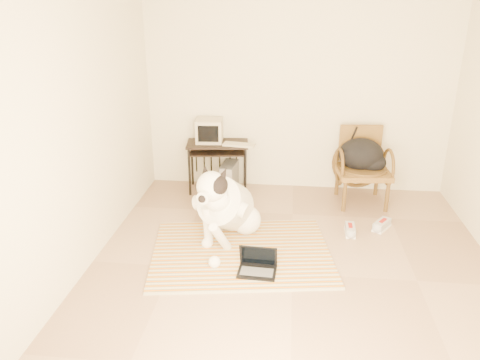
% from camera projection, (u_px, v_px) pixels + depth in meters
% --- Properties ---
extents(floor, '(4.50, 4.50, 0.00)m').
position_uv_depth(floor, '(292.00, 273.00, 4.51)').
color(floor, '#99795D').
rests_on(floor, ground).
extents(wall_back, '(4.50, 0.00, 4.50)m').
position_uv_depth(wall_back, '(297.00, 90.00, 6.09)').
color(wall_back, beige).
rests_on(wall_back, floor).
extents(wall_front, '(4.50, 0.00, 4.50)m').
position_uv_depth(wall_front, '(302.00, 294.00, 1.93)').
color(wall_front, beige).
rests_on(wall_front, floor).
extents(wall_left, '(0.00, 4.50, 4.50)m').
position_uv_depth(wall_left, '(76.00, 132.00, 4.22)').
color(wall_left, beige).
rests_on(wall_left, floor).
extents(rug, '(2.02, 1.66, 0.02)m').
position_uv_depth(rug, '(241.00, 252.00, 4.86)').
color(rug, orange).
rests_on(rug, floor).
extents(dog, '(0.70, 1.35, 0.97)m').
position_uv_depth(dog, '(226.00, 207.00, 5.01)').
color(dog, white).
rests_on(dog, rug).
extents(laptop, '(0.38, 0.28, 0.26)m').
position_uv_depth(laptop, '(257.00, 265.00, 4.49)').
color(laptop, black).
rests_on(laptop, rug).
extents(computer_desk, '(0.85, 0.54, 0.67)m').
position_uv_depth(computer_desk, '(218.00, 150.00, 6.23)').
color(computer_desk, black).
rests_on(computer_desk, floor).
extents(crt_monitor, '(0.36, 0.35, 0.31)m').
position_uv_depth(crt_monitor, '(209.00, 131.00, 6.20)').
color(crt_monitor, '#B7AA8F').
rests_on(crt_monitor, computer_desk).
extents(desk_keyboard, '(0.43, 0.21, 0.03)m').
position_uv_depth(desk_keyboard, '(239.00, 145.00, 6.08)').
color(desk_keyboard, '#B7AA8F').
rests_on(desk_keyboard, computer_desk).
extents(pc_tower, '(0.22, 0.44, 0.40)m').
position_uv_depth(pc_tower, '(229.00, 178.00, 6.33)').
color(pc_tower, '#515154').
rests_on(pc_tower, floor).
extents(rattan_chair, '(0.68, 0.66, 0.96)m').
position_uv_depth(rattan_chair, '(362.00, 166.00, 5.93)').
color(rattan_chair, brown).
rests_on(rattan_chair, floor).
extents(backpack, '(0.59, 0.46, 0.41)m').
position_uv_depth(backpack, '(363.00, 156.00, 5.85)').
color(backpack, black).
rests_on(backpack, rattan_chair).
extents(sneaker_left, '(0.12, 0.27, 0.09)m').
position_uv_depth(sneaker_left, '(350.00, 230.00, 5.25)').
color(sneaker_left, white).
rests_on(sneaker_left, floor).
extents(sneaker_right, '(0.25, 0.30, 0.10)m').
position_uv_depth(sneaker_right, '(382.00, 225.00, 5.36)').
color(sneaker_right, white).
rests_on(sneaker_right, floor).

